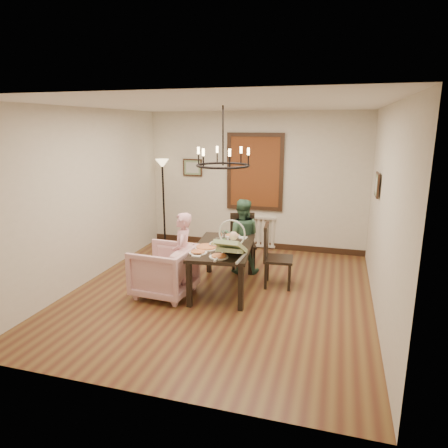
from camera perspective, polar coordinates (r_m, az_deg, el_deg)
The scene contains 17 objects.
room_shell at distance 6.19m, azimuth 0.41°, elevation 3.47°, with size 4.51×5.00×2.81m.
dining_table at distance 6.19m, azimuth -0.14°, elevation -3.88°, with size 1.03×1.61×0.71m.
chair_far at distance 7.13m, azimuth 2.75°, elevation -2.58°, with size 0.44×0.44×1.00m, color black, non-canonical shape.
chair_right at distance 6.42m, azimuth 7.82°, elevation -4.49°, with size 0.45×0.45×1.02m, color black, non-canonical shape.
armchair at distance 6.14m, azimuth -8.58°, elevation -6.61°, with size 0.83×0.85×0.77m, color beige.
elderly_woman at distance 6.09m, azimuth -5.93°, elevation -5.28°, with size 0.39×0.25×1.06m, color #E9A4B3.
seated_man at distance 6.96m, azimuth 2.53°, elevation -2.63°, with size 0.53×0.41×1.08m, color #396047.
baby_bouncer at distance 5.58m, azimuth 1.00°, elevation -3.01°, with size 0.41×0.57×0.37m, color #B6D391, non-canonical shape.
salad_bowl at distance 6.11m, azimuth -0.95°, elevation -2.96°, with size 0.29×0.29×0.07m, color white.
pizza_platter at distance 6.03m, azimuth -2.52°, elevation -3.35°, with size 0.35×0.35×0.04m, color tan.
drinking_glass at distance 6.11m, azimuth -0.90°, elevation -2.66°, with size 0.07×0.07×0.13m, color silver.
window_blinds at distance 8.18m, azimuth 4.44°, elevation 7.42°, with size 1.00×0.03×1.40m, color brown.
radiator at distance 8.43m, azimuth 4.31°, elevation -1.04°, with size 0.92×0.12×0.62m, color silver, non-canonical shape.
picture_back at distance 8.56m, azimuth -4.51°, elevation 8.05°, with size 0.42×0.03×0.36m, color black.
picture_right at distance 6.48m, azimuth 21.04°, elevation 5.25°, with size 0.42×0.03×0.36m, color black.
floor_lamp at distance 8.58m, azimuth -8.61°, elevation 2.89°, with size 0.30×0.30×1.80m, color black, non-canonical shape.
chandelier at distance 5.92m, azimuth -0.14°, elevation 8.37°, with size 0.80×0.80×0.04m, color black.
Camera 1 is at (1.65, -5.49, 2.53)m, focal length 32.00 mm.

